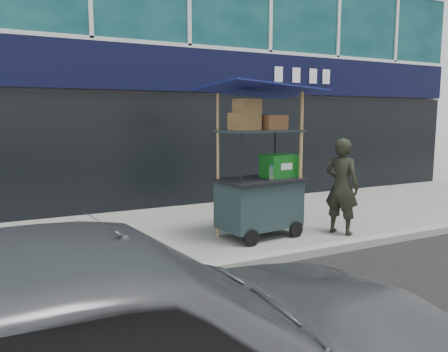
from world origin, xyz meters
TOP-DOWN VIEW (x-y plane):
  - ground at (0.00, 0.00)m, footprint 80.00×80.00m
  - curb at (0.00, -0.20)m, footprint 80.00×0.18m
  - vendor_cart at (0.03, 1.01)m, footprint 1.95×1.48m
  - vendor_man at (1.30, 0.55)m, footprint 0.58×0.68m

SIDE VIEW (x-z plane):
  - ground at x=0.00m, z-range 0.00..0.00m
  - curb at x=0.00m, z-range 0.00..0.12m
  - vendor_man at x=1.30m, z-range 0.00..1.58m
  - vendor_cart at x=0.03m, z-range -0.36..2.08m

